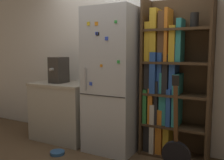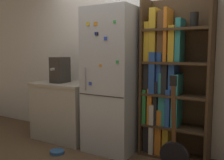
{
  "view_description": "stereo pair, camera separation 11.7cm",
  "coord_description": "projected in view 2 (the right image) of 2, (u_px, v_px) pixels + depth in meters",
  "views": [
    {
      "loc": [
        1.6,
        -2.88,
        1.37
      ],
      "look_at": [
        -0.04,
        0.15,
        0.97
      ],
      "focal_mm": 40.0,
      "sensor_mm": 36.0,
      "label": 1
    },
    {
      "loc": [
        1.7,
        -2.82,
        1.37
      ],
      "look_at": [
        -0.04,
        0.15,
        0.97
      ],
      "focal_mm": 40.0,
      "sensor_mm": 36.0,
      "label": 2
    }
  ],
  "objects": [
    {
      "name": "bookshelf",
      "position": [
        168.0,
        83.0,
        3.22
      ],
      "size": [
        0.85,
        0.36,
        2.04
      ],
      "color": "#4C3823",
      "rests_on": "ground_plane"
    },
    {
      "name": "espresso_machine",
      "position": [
        60.0,
        70.0,
        3.86
      ],
      "size": [
        0.2,
        0.33,
        0.39
      ],
      "color": "#38332D",
      "rests_on": "kitchen_counter"
    },
    {
      "name": "kitchen_counter",
      "position": [
        66.0,
        110.0,
        3.93
      ],
      "size": [
        0.93,
        0.67,
        0.88
      ],
      "color": "#BCB7A8",
      "rests_on": "ground_plane"
    },
    {
      "name": "pet_bowl",
      "position": [
        57.0,
        152.0,
        3.35
      ],
      "size": [
        0.19,
        0.19,
        0.04
      ],
      "color": "#3366A5",
      "rests_on": "ground_plane"
    },
    {
      "name": "ground_plane",
      "position": [
        109.0,
        151.0,
        3.43
      ],
      "size": [
        16.0,
        16.0,
        0.0
      ],
      "primitive_type": "plane",
      "color": "brown"
    },
    {
      "name": "refrigerator",
      "position": [
        114.0,
        80.0,
        3.42
      ],
      "size": [
        0.68,
        0.68,
        1.94
      ],
      "color": "silver",
      "rests_on": "ground_plane"
    },
    {
      "name": "guitar",
      "position": [
        174.0,
        160.0,
        2.76
      ],
      "size": [
        0.32,
        0.29,
        1.12
      ],
      "color": "black",
      "rests_on": "ground_plane"
    },
    {
      "name": "wall_back",
      "position": [
        126.0,
        56.0,
        3.69
      ],
      "size": [
        8.0,
        0.05,
        2.6
      ],
      "color": "white",
      "rests_on": "ground_plane"
    }
  ]
}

